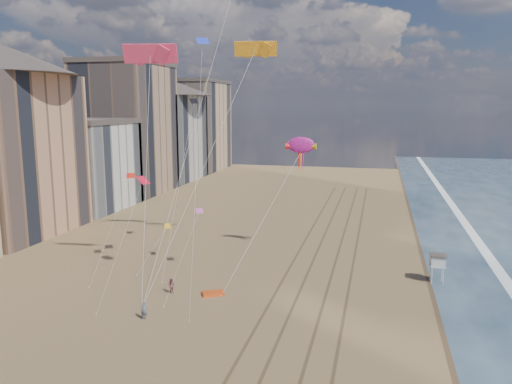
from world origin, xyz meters
TOP-DOWN VIEW (x-y plane):
  - wet_sand at (19.00, 40.00)m, footprint 260.00×260.00m
  - foam at (23.20, 40.00)m, footprint 260.00×260.00m
  - tracks at (2.55, 30.00)m, footprint 7.68×120.00m
  - buildings at (-45.73, 65.59)m, footprint 34.72×131.35m
  - lifeguard_stand at (15.55, 26.79)m, footprint 1.79×1.79m
  - grounded_kite at (-7.42, 17.37)m, footprint 2.60×2.27m
  - show_kite at (-0.85, 33.01)m, footprint 4.80×8.41m
  - kite_flyer_a at (-11.56, 10.01)m, footprint 0.70×0.53m
  - kite_flyer_b at (-11.74, 16.61)m, footprint 0.89×0.74m
  - parafoils at (-9.41, 26.52)m, footprint 13.05×15.21m
  - small_kites at (-13.75, 22.40)m, footprint 12.62×12.48m

SIDE VIEW (x-z plane):
  - wet_sand at x=19.00m, z-range 0.00..0.00m
  - foam at x=23.20m, z-range 0.00..0.00m
  - tracks at x=2.55m, z-range 0.00..0.01m
  - grounded_kite at x=-7.42m, z-range 0.00..0.25m
  - kite_flyer_b at x=-11.74m, z-range 0.00..1.66m
  - kite_flyer_a at x=-11.56m, z-range 0.00..1.72m
  - lifeguard_stand at x=15.55m, z-range 0.87..4.10m
  - buildings at x=-45.73m, z-range -0.95..28.05m
  - show_kite at x=-0.85m, z-range 3.61..25.30m
  - small_kites at x=-13.75m, z-range 4.03..25.75m
  - parafoils at x=-9.41m, z-range 23.44..34.32m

